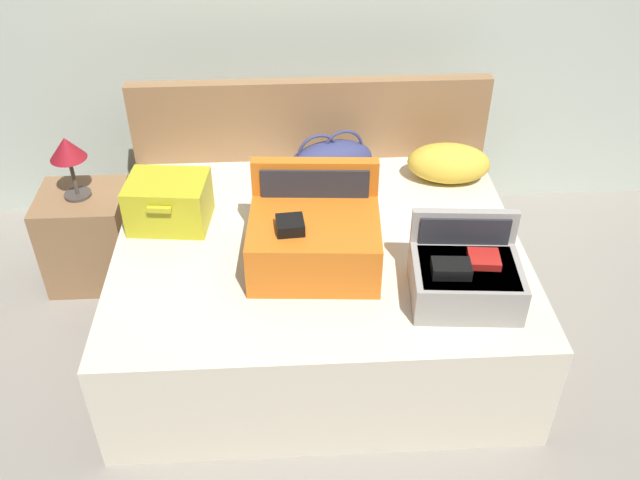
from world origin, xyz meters
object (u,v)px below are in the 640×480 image
Objects in this scene: bed at (319,288)px; hard_case_small at (169,202)px; nightstand at (89,237)px; hard_case_medium at (465,276)px; duffel_bag at (330,161)px; table_lamp at (67,152)px; pillow_near_headboard at (449,163)px; hard_case_large at (314,237)px.

bed is 0.83m from hard_case_small.
bed is 1.32m from nightstand.
bed is 4.01× the size of hard_case_medium.
duffel_bag is 1.31m from table_lamp.
pillow_near_headboard reaches higher than bed.
bed is 3.79× the size of duffel_bag.
hard_case_medium reaches higher than nightstand.
bed is at bearing -99.56° from duffel_bag.
hard_case_small is at bearing -30.27° from table_lamp.
pillow_near_headboard is (1.40, 0.30, -0.02)m from hard_case_small.
nightstand is (-1.92, -0.00, -0.40)m from pillow_near_headboard.
pillow_near_headboard is at bearing 35.94° from bed.
hard_case_large is at bearing -99.69° from duffel_bag.
hard_case_medium is 1.18× the size of hard_case_small.
duffel_bag is (0.79, 0.33, -0.00)m from hard_case_small.
hard_case_small reaches higher than nightstand.
nightstand is 1.59× the size of table_lamp.
duffel_bag is at bearing 84.17° from hard_case_large.
duffel_bag is 0.61m from pillow_near_headboard.
nightstand is at bearing 157.36° from bed.
hard_case_medium is 0.87× the size of nightstand.
hard_case_medium is at bearing -26.92° from table_lamp.
pillow_near_headboard is 0.80× the size of nightstand.
table_lamp reaches higher than hard_case_small.
table_lamp is at bearing 157.36° from bed.
hard_case_large is 1.19× the size of duffel_bag.
hard_case_medium is 0.95× the size of duffel_bag.
bed is 3.50× the size of nightstand.
nightstand is at bearing 155.93° from hard_case_small.
hard_case_small is at bearing 155.87° from hard_case_large.
hard_case_large reaches higher than pillow_near_headboard.
hard_case_small reaches higher than bed.
bed reaches higher than nightstand.
bed is at bearing -10.12° from hard_case_small.
bed is 1.41m from table_lamp.
bed is at bearing 149.74° from hard_case_medium.
pillow_near_headboard is 1.96m from nightstand.
table_lamp is at bearing 155.93° from hard_case_small.
hard_case_large is 1.26× the size of hard_case_medium.
duffel_bag is at bearing 122.26° from hard_case_medium.
hard_case_small is 0.80× the size of duffel_bag.
hard_case_medium reaches higher than duffel_bag.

